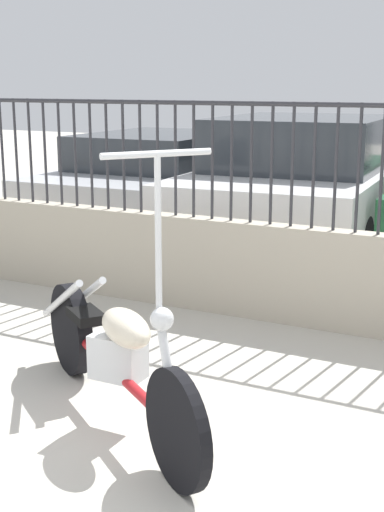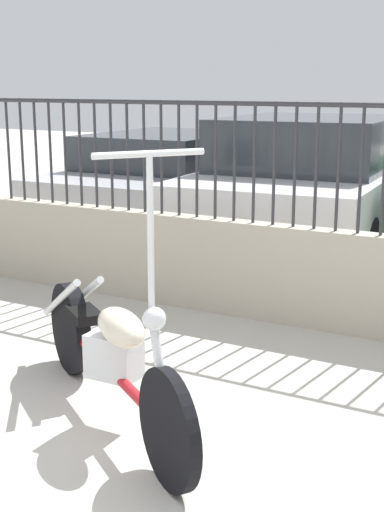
{
  "view_description": "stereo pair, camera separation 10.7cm",
  "coord_description": "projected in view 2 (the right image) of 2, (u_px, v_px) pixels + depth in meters",
  "views": [
    {
      "loc": [
        1.61,
        -2.13,
        1.81
      ],
      "look_at": [
        -0.49,
        1.91,
        0.7
      ],
      "focal_mm": 50.0,
      "sensor_mm": 36.0,
      "label": 1
    },
    {
      "loc": [
        1.7,
        -2.08,
        1.81
      ],
      "look_at": [
        -0.49,
        1.91,
        0.7
      ],
      "focal_mm": 50.0,
      "sensor_mm": 36.0,
      "label": 2
    }
  ],
  "objects": [
    {
      "name": "low_wall",
      "position": [
        312.0,
        278.0,
        5.38
      ],
      "size": [
        8.73,
        0.18,
        0.76
      ],
      "color": "#B2A893",
      "rests_on": "ground_plane"
    },
    {
      "name": "fence_railing",
      "position": [
        317.0,
        149.0,
        5.15
      ],
      "size": [
        8.73,
        0.04,
        0.92
      ],
      "color": "#2D2D33",
      "rests_on": "low_wall"
    },
    {
      "name": "motorcycle_red",
      "position": [
        106.0,
        348.0,
        3.93
      ],
      "size": [
        1.82,
        1.33,
        1.53
      ],
      "rotation": [
        0.0,
        0.0,
        -0.61
      ],
      "color": "black",
      "rests_on": "ground_plane"
    },
    {
      "name": "car_silver",
      "position": [
        174.0,
        179.0,
        9.03
      ],
      "size": [
        1.85,
        4.25,
        1.21
      ],
      "rotation": [
        0.0,
        0.0,
        1.59
      ],
      "color": "black",
      "rests_on": "ground_plane"
    },
    {
      "name": "car_white",
      "position": [
        314.0,
        184.0,
        7.88
      ],
      "size": [
        2.15,
        4.47,
        1.46
      ],
      "rotation": [
        0.0,
        0.0,
        1.63
      ],
      "color": "black",
      "rests_on": "ground_plane"
    }
  ]
}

